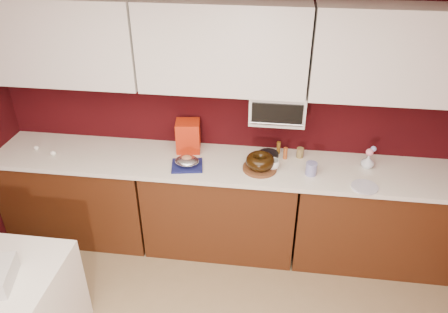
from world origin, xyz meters
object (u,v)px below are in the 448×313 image
Objects in this scene: pandoro_box at (188,136)px; coffee_mug at (272,164)px; blue_jar at (311,169)px; flower_vase at (368,161)px; bundt_cake at (260,161)px; toaster_oven at (278,106)px; foil_ham_nest at (187,161)px.

pandoro_box is 2.58× the size of coffee_mug.
coffee_mug and blue_jar have the same top height.
bundt_cake is at bearing -170.41° from flower_vase.
flower_vase is (0.77, -0.08, -0.41)m from toaster_oven.
blue_jar is at bearing -39.70° from toaster_oven.
coffee_mug is (0.10, 0.02, -0.03)m from bundt_cake.
toaster_oven is 0.47m from bundt_cake.
blue_jar is 0.84× the size of flower_vase.
toaster_oven reaches higher than blue_jar.
bundt_cake reaches higher than blue_jar.
foil_ham_nest is (-0.61, -0.04, -0.03)m from bundt_cake.
toaster_oven reaches higher than pandoro_box.
bundt_cake is at bearing 177.39° from blue_jar.
blue_jar is (1.02, 0.02, -0.00)m from foil_ham_nest.
toaster_oven is at bearing 140.30° from blue_jar.
bundt_cake and flower_vase have the same top height.
foil_ham_nest is at bearing -159.30° from toaster_oven.
pandoro_box is at bearing 98.90° from foil_ham_nest.
toaster_oven reaches higher than foil_ham_nest.
blue_jar is (0.30, -0.25, -0.42)m from toaster_oven.
pandoro_box is at bearing 176.69° from flower_vase.
bundt_cake is 0.90m from flower_vase.
toaster_oven reaches higher than coffee_mug.
toaster_oven is 1.89× the size of bundt_cake.
coffee_mug is (0.71, 0.06, -0.00)m from foil_ham_nest.
pandoro_box is 1.54m from flower_vase.
coffee_mug is at bearing 4.49° from foil_ham_nest.
foil_ham_nest is (-0.72, -0.27, -0.42)m from toaster_oven.
blue_jar reaches higher than foil_ham_nest.
pandoro_box reaches higher than bundt_cake.
pandoro_box is at bearing 166.42° from blue_jar.
toaster_oven reaches higher than flower_vase.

